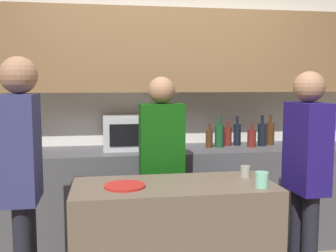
{
  "coord_description": "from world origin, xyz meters",
  "views": [
    {
      "loc": [
        -0.55,
        -2.1,
        1.53
      ],
      "look_at": [
        -0.11,
        0.59,
        1.23
      ],
      "focal_mm": 42.0,
      "sensor_mm": 36.0,
      "label": 1
    }
  ],
  "objects_px": {
    "microwave": "(132,132)",
    "person_center": "(306,167)",
    "bottle_5": "(262,134)",
    "cup_1": "(245,172)",
    "toaster": "(7,142)",
    "bottle_1": "(219,135)",
    "bottle_4": "(252,138)",
    "person_right": "(22,170)",
    "bottle_3": "(237,134)",
    "plate_on_island": "(125,186)",
    "bottle_6": "(270,133)",
    "potted_plant": "(301,124)",
    "bottle_0": "(209,138)",
    "person_left": "(162,160)",
    "cup_0": "(262,180)",
    "bottle_2": "(228,136)"
  },
  "relations": [
    {
      "from": "bottle_3",
      "to": "potted_plant",
      "type": "bearing_deg",
      "value": -2.66
    },
    {
      "from": "microwave",
      "to": "bottle_4",
      "type": "height_order",
      "value": "microwave"
    },
    {
      "from": "bottle_1",
      "to": "bottle_6",
      "type": "distance_m",
      "value": 0.53
    },
    {
      "from": "bottle_1",
      "to": "person_left",
      "type": "height_order",
      "value": "person_left"
    },
    {
      "from": "toaster",
      "to": "plate_on_island",
      "type": "xyz_separation_m",
      "value": [
        0.96,
        -1.15,
        -0.14
      ]
    },
    {
      "from": "potted_plant",
      "to": "bottle_3",
      "type": "distance_m",
      "value": 0.65
    },
    {
      "from": "plate_on_island",
      "to": "bottle_4",
      "type": "bearing_deg",
      "value": 40.4
    },
    {
      "from": "toaster",
      "to": "bottle_0",
      "type": "distance_m",
      "value": 1.8
    },
    {
      "from": "toaster",
      "to": "bottle_2",
      "type": "distance_m",
      "value": 2.0
    },
    {
      "from": "bottle_2",
      "to": "bottle_5",
      "type": "height_order",
      "value": "bottle_5"
    },
    {
      "from": "person_center",
      "to": "plate_on_island",
      "type": "bearing_deg",
      "value": 90.83
    },
    {
      "from": "microwave",
      "to": "bottle_3",
      "type": "bearing_deg",
      "value": 1.77
    },
    {
      "from": "bottle_0",
      "to": "plate_on_island",
      "type": "bearing_deg",
      "value": -127.62
    },
    {
      "from": "toaster",
      "to": "cup_1",
      "type": "relative_size",
      "value": 3.26
    },
    {
      "from": "cup_0",
      "to": "person_center",
      "type": "distance_m",
      "value": 0.46
    },
    {
      "from": "bottle_3",
      "to": "person_right",
      "type": "xyz_separation_m",
      "value": [
        -1.75,
        -1.16,
        -0.04
      ]
    },
    {
      "from": "potted_plant",
      "to": "cup_1",
      "type": "relative_size",
      "value": 4.95
    },
    {
      "from": "person_left",
      "to": "bottle_4",
      "type": "bearing_deg",
      "value": -152.73
    },
    {
      "from": "microwave",
      "to": "person_center",
      "type": "height_order",
      "value": "person_center"
    },
    {
      "from": "plate_on_island",
      "to": "cup_0",
      "type": "relative_size",
      "value": 2.66
    },
    {
      "from": "bottle_4",
      "to": "person_center",
      "type": "distance_m",
      "value": 1.0
    },
    {
      "from": "bottle_5",
      "to": "cup_1",
      "type": "distance_m",
      "value": 1.12
    },
    {
      "from": "potted_plant",
      "to": "cup_0",
      "type": "height_order",
      "value": "potted_plant"
    },
    {
      "from": "bottle_0",
      "to": "bottle_6",
      "type": "height_order",
      "value": "bottle_6"
    },
    {
      "from": "bottle_0",
      "to": "cup_1",
      "type": "bearing_deg",
      "value": -90.1
    },
    {
      "from": "bottle_5",
      "to": "cup_1",
      "type": "xyz_separation_m",
      "value": [
        -0.53,
        -0.98,
        -0.13
      ]
    },
    {
      "from": "microwave",
      "to": "cup_0",
      "type": "height_order",
      "value": "microwave"
    },
    {
      "from": "potted_plant",
      "to": "bottle_1",
      "type": "relative_size",
      "value": 1.34
    },
    {
      "from": "person_left",
      "to": "bottle_5",
      "type": "bearing_deg",
      "value": -153.35
    },
    {
      "from": "microwave",
      "to": "cup_1",
      "type": "distance_m",
      "value": 1.25
    },
    {
      "from": "cup_1",
      "to": "person_left",
      "type": "bearing_deg",
      "value": 139.21
    },
    {
      "from": "bottle_5",
      "to": "person_center",
      "type": "distance_m",
      "value": 1.05
    },
    {
      "from": "bottle_4",
      "to": "cup_0",
      "type": "bearing_deg",
      "value": -108.29
    },
    {
      "from": "bottle_2",
      "to": "cup_0",
      "type": "distance_m",
      "value": 1.32
    },
    {
      "from": "plate_on_island",
      "to": "bottle_6",
      "type": "bearing_deg",
      "value": 38.2
    },
    {
      "from": "bottle_0",
      "to": "person_left",
      "type": "height_order",
      "value": "person_left"
    },
    {
      "from": "cup_1",
      "to": "person_center",
      "type": "relative_size",
      "value": 0.05
    },
    {
      "from": "bottle_5",
      "to": "bottle_2",
      "type": "bearing_deg",
      "value": 169.75
    },
    {
      "from": "bottle_5",
      "to": "bottle_6",
      "type": "xyz_separation_m",
      "value": [
        0.1,
        0.05,
        -0.0
      ]
    },
    {
      "from": "bottle_4",
      "to": "bottle_5",
      "type": "relative_size",
      "value": 0.75
    },
    {
      "from": "bottle_0",
      "to": "bottle_4",
      "type": "xyz_separation_m",
      "value": [
        0.4,
        -0.03,
        -0.0
      ]
    },
    {
      "from": "bottle_3",
      "to": "bottle_4",
      "type": "relative_size",
      "value": 1.27
    },
    {
      "from": "potted_plant",
      "to": "person_right",
      "type": "bearing_deg",
      "value": -154.8
    },
    {
      "from": "cup_0",
      "to": "cup_1",
      "type": "bearing_deg",
      "value": 91.62
    },
    {
      "from": "toaster",
      "to": "bottle_1",
      "type": "xyz_separation_m",
      "value": [
        1.89,
        -0.05,
        0.02
      ]
    },
    {
      "from": "cup_1",
      "to": "bottle_0",
      "type": "bearing_deg",
      "value": 89.9
    },
    {
      "from": "bottle_4",
      "to": "person_right",
      "type": "bearing_deg",
      "value": -150.75
    },
    {
      "from": "toaster",
      "to": "bottle_2",
      "type": "relative_size",
      "value": 1.09
    },
    {
      "from": "bottle_0",
      "to": "bottle_1",
      "type": "xyz_separation_m",
      "value": [
        0.1,
        0.0,
        0.03
      ]
    },
    {
      "from": "bottle_2",
      "to": "bottle_6",
      "type": "distance_m",
      "value": 0.43
    }
  ]
}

